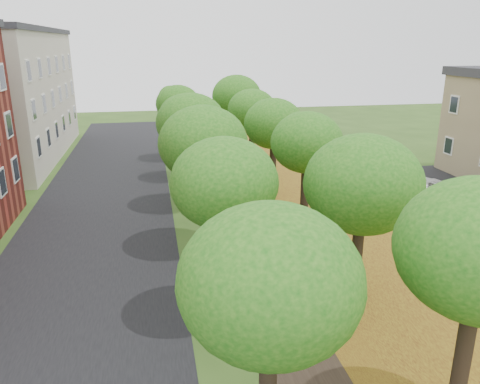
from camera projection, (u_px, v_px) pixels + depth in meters
name	position (u px, v px, depth m)	size (l,w,h in m)	color
street_asphalt	(96.00, 231.00, 24.02)	(8.00, 70.00, 0.01)	black
footpath	(239.00, 221.00, 25.35)	(3.20, 70.00, 0.01)	black
leaf_verge	(327.00, 215.00, 26.24)	(7.50, 70.00, 0.01)	olive
parking_lot	(452.00, 200.00, 28.69)	(9.00, 16.00, 0.01)	black
tree_row_west	(197.00, 139.00, 23.57)	(3.69, 33.69, 6.18)	black
tree_row_east	(288.00, 136.00, 24.43)	(3.69, 33.69, 6.18)	black
bench	(317.00, 296.00, 16.96)	(1.15, 1.81, 0.83)	#27312B
car_red	(453.00, 212.00, 24.72)	(1.40, 4.00, 1.32)	maroon
car_grey	(441.00, 204.00, 25.84)	(1.91, 4.71, 1.37)	#323237
car_white	(427.00, 188.00, 28.89)	(2.15, 4.66, 1.29)	silver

